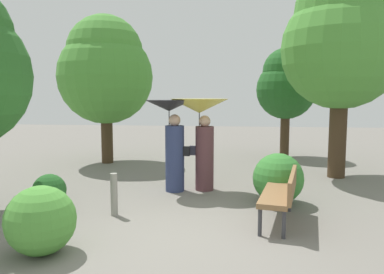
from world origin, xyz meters
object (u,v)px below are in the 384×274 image
(path_marker_post, at_px, (114,194))
(tree_mid_left, at_px, (105,69))
(tree_mid_right, at_px, (342,39))
(person_left, at_px, (172,131))
(person_right, at_px, (201,123))
(tree_near_right, at_px, (286,84))
(park_bench, at_px, (282,192))

(path_marker_post, bearing_deg, tree_mid_left, 110.55)
(tree_mid_right, bearing_deg, tree_mid_left, 168.42)
(person_left, height_order, person_right, person_right)
(person_left, xyz_separation_m, tree_near_right, (2.98, 4.90, 1.13))
(person_right, distance_m, tree_mid_right, 4.15)
(tree_near_right, bearing_deg, park_bench, -97.52)
(tree_near_right, relative_size, tree_mid_left, 0.82)
(person_left, xyz_separation_m, tree_mid_left, (-2.54, 3.13, 1.54))
(person_right, distance_m, tree_mid_left, 4.53)
(tree_mid_left, bearing_deg, person_right, -43.27)
(person_left, bearing_deg, park_bench, -124.42)
(person_right, xyz_separation_m, park_bench, (1.49, -2.01, -0.95))
(tree_near_right, bearing_deg, tree_mid_left, -162.24)
(person_left, bearing_deg, path_marker_post, 165.22)
(tree_mid_right, xyz_separation_m, path_marker_post, (-4.58, -3.59, -3.05))
(tree_near_right, distance_m, tree_mid_right, 3.36)
(park_bench, xyz_separation_m, tree_near_right, (0.89, 6.75, 1.91))
(tree_mid_right, bearing_deg, person_right, -153.26)
(person_right, bearing_deg, path_marker_post, 152.96)
(person_left, relative_size, park_bench, 1.24)
(tree_mid_right, distance_m, path_marker_post, 6.57)
(park_bench, height_order, path_marker_post, park_bench)
(person_right, relative_size, park_bench, 1.26)
(park_bench, distance_m, tree_mid_left, 7.18)
(person_right, relative_size, tree_near_right, 0.55)
(tree_mid_left, bearing_deg, tree_mid_right, -11.58)
(person_left, bearing_deg, tree_near_right, -24.33)
(person_right, relative_size, tree_mid_left, 0.45)
(tree_near_right, height_order, path_marker_post, tree_near_right)
(tree_mid_left, distance_m, path_marker_post, 5.79)
(tree_near_right, relative_size, tree_mid_right, 0.70)
(person_left, relative_size, path_marker_post, 2.67)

